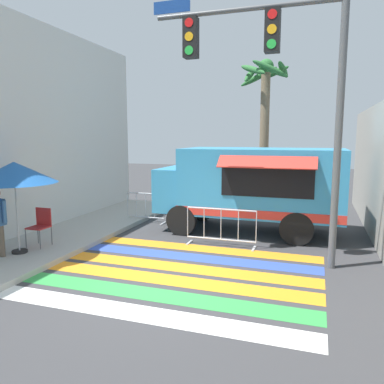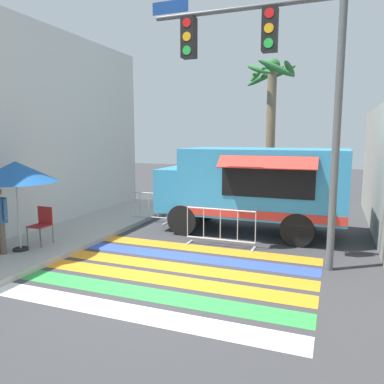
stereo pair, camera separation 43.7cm
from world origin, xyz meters
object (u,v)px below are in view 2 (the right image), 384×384
food_truck (250,184)px  patio_umbrella (15,172)px  barricade_side (149,208)px  barricade_front (220,228)px  folding_chair (42,222)px  traffic_signal_pole (272,68)px  palm_tree (271,106)px

food_truck → patio_umbrella: size_ratio=2.51×
food_truck → barricade_side: 3.63m
patio_umbrella → barricade_front: bearing=30.0°
barricade_front → barricade_side: (-3.10, 1.88, -0.02)m
folding_chair → barricade_side: bearing=70.9°
traffic_signal_pole → barricade_side: traffic_signal_pole is taller
traffic_signal_pole → palm_tree: traffic_signal_pole is taller
folding_chair → barricade_front: bearing=21.6°
folding_chair → barricade_front: size_ratio=0.50×
traffic_signal_pole → folding_chair: (-5.65, -0.97, -3.65)m
food_truck → traffic_signal_pole: (0.99, -2.63, 2.87)m
food_truck → traffic_signal_pole: size_ratio=0.90×
patio_umbrella → folding_chair: 1.52m
food_truck → patio_umbrella: 6.41m
traffic_signal_pole → barricade_front: 4.18m
barricade_side → palm_tree: 6.48m
food_truck → barricade_front: size_ratio=2.89×
patio_umbrella → barricade_front: patio_umbrella is taller
patio_umbrella → barricade_front: (4.35, 2.51, -1.56)m
traffic_signal_pole → patio_umbrella: size_ratio=2.77×
palm_tree → barricade_front: bearing=-92.2°
food_truck → folding_chair: (-4.65, -3.61, -0.78)m
folding_chair → barricade_side: size_ratio=0.69×
traffic_signal_pole → barricade_side: size_ratio=4.36×
barricade_front → barricade_side: same height
patio_umbrella → traffic_signal_pole: bearing=16.1°
patio_umbrella → palm_tree: palm_tree is taller
food_truck → barricade_side: food_truck is taller
barricade_front → palm_tree: (0.23, 6.09, 3.61)m
barricade_front → folding_chair: bearing=-156.9°
folding_chair → palm_tree: bearing=58.8°
barricade_front → palm_tree: 7.08m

